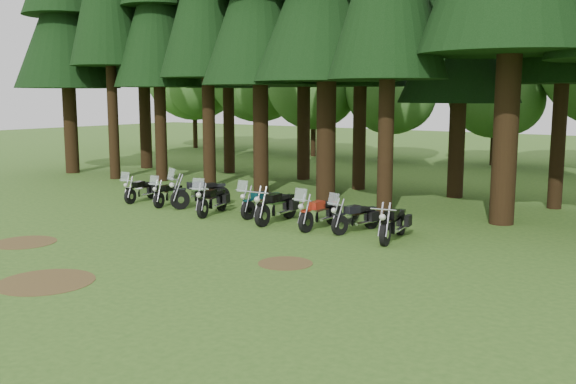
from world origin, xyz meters
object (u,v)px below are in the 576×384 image
Objects in this scene: motorcycle_2 at (200,194)px; motorcycle_7 at (356,218)px; motorcycle_4 at (262,203)px; motorcycle_8 at (393,224)px; motorcycle_1 at (169,195)px; motorcycle_6 at (320,214)px; motorcycle_0 at (141,191)px; motorcycle_3 at (212,201)px; motorcycle_5 at (277,207)px.

motorcycle_2 is 1.16× the size of motorcycle_7.
motorcycle_4 reaches higher than motorcycle_8.
motorcycle_1 reaches higher than motorcycle_8.
motorcycle_6 is 1.06× the size of motorcycle_7.
motorcycle_0 reaches higher than motorcycle_8.
motorcycle_3 reaches higher than motorcycle_0.
motorcycle_1 is at bearing -167.29° from motorcycle_7.
motorcycle_6 is (7.07, -0.26, 0.05)m from motorcycle_1.
motorcycle_7 is at bearing -12.90° from motorcycle_3.
motorcycle_0 is 1.60m from motorcycle_1.
motorcycle_5 is at bearing -15.63° from motorcycle_1.
motorcycle_5 is (4.10, -0.67, -0.02)m from motorcycle_2.
motorcycle_0 is at bearing -167.39° from motorcycle_7.
motorcycle_2 is 1.07× the size of motorcycle_8.
motorcycle_4 reaches higher than motorcycle_0.
motorcycle_4 is at bearing 17.93° from motorcycle_2.
motorcycle_3 is 0.93× the size of motorcycle_5.
motorcycle_3 is 1.01× the size of motorcycle_6.
motorcycle_5 is (1.06, -0.55, 0.04)m from motorcycle_4.
motorcycle_1 is 0.90× the size of motorcycle_6.
motorcycle_5 is 4.38m from motorcycle_8.
motorcycle_5 is at bearing -12.98° from motorcycle_3.
motorcycle_8 is (2.68, -0.17, 0.00)m from motorcycle_6.
motorcycle_2 is at bearing 164.42° from motorcycle_8.
motorcycle_7 is at bearing -13.23° from motorcycle_1.
motorcycle_1 is 0.95× the size of motorcycle_7.
motorcycle_3 is 1.82m from motorcycle_4.
motorcycle_1 is 4.32m from motorcycle_4.
motorcycle_4 is at bearing 147.88° from motorcycle_5.
motorcycle_2 reaches higher than motorcycle_6.
motorcycle_2 is at bearing -170.69° from motorcycle_7.
motorcycle_6 is 1.23m from motorcycle_7.
motorcycle_3 reaches higher than motorcycle_5.
motorcycle_1 is at bearing 153.60° from motorcycle_3.
motorcycle_1 is 2.69m from motorcycle_3.
motorcycle_7 is at bearing 16.34° from motorcycle_2.
motorcycle_6 is (4.42, 0.19, -0.01)m from motorcycle_3.
motorcycle_2 reaches higher than motorcycle_4.
motorcycle_1 is 0.83× the size of motorcycle_2.
motorcycle_4 is 0.98× the size of motorcycle_6.
motorcycle_3 reaches higher than motorcycle_8.
motorcycle_1 is 0.89× the size of motorcycle_3.
motorcycle_6 reaches higher than motorcycle_1.
motorcycle_7 is at bearing -4.49° from motorcycle_4.
motorcycle_8 is (9.75, -0.43, 0.05)m from motorcycle_1.
motorcycle_3 is (1.38, -0.85, -0.04)m from motorcycle_2.
motorcycle_4 is at bearing 7.11° from motorcycle_3.
motorcycle_3 is 7.10m from motorcycle_8.
motorcycle_2 reaches higher than motorcycle_7.
motorcycle_2 is at bearing 131.39° from motorcycle_3.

